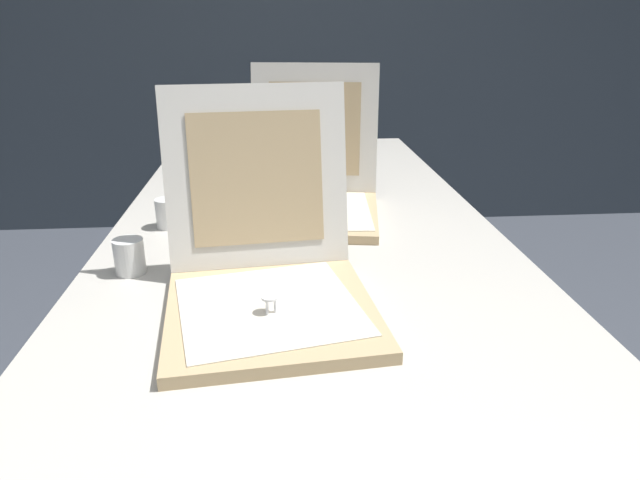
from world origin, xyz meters
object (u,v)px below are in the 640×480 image
table (306,254)px  cup_white_mid (168,213)px  cup_white_near_center (129,256)px  pizza_box_front (268,278)px  pizza_box_middle (310,194)px

table → cup_white_mid: 0.36m
table → cup_white_near_center: bearing=-154.4°
pizza_box_front → cup_white_near_center: (-0.28, 0.17, -0.02)m
pizza_box_middle → cup_white_near_center: 0.53m
table → cup_white_near_center: 0.42m
pizza_box_middle → cup_white_near_center: (-0.39, -0.36, -0.02)m
table → cup_white_near_center: cup_white_near_center is taller
pizza_box_front → pizza_box_middle: pizza_box_middle is taller
table → pizza_box_middle: bearing=82.8°
cup_white_near_center → pizza_box_front: bearing=-30.4°
table → pizza_box_middle: size_ratio=5.13×
pizza_box_front → pizza_box_middle: (0.11, 0.52, -0.00)m
pizza_box_front → pizza_box_middle: bearing=72.1°
table → cup_white_mid: bearing=164.0°
cup_white_near_center → table: bearing=25.6°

